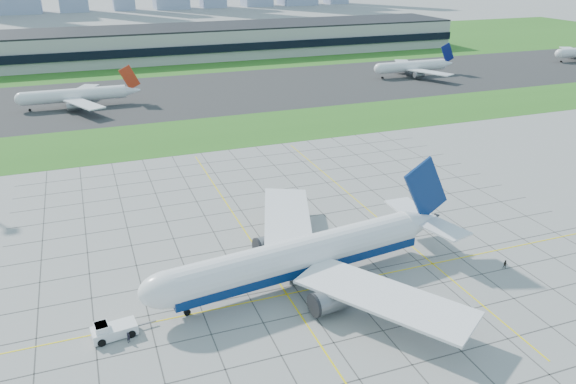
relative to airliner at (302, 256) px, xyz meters
name	(u,v)px	position (x,y,z in m)	size (l,w,h in m)	color
ground	(337,277)	(6.34, -0.62, -5.01)	(1400.00, 1400.00, 0.00)	#9F9F9A
grass_median	(214,133)	(6.34, 89.38, -4.99)	(700.00, 35.00, 0.04)	#2C651D
asphalt_taxiway	(181,94)	(6.34, 144.38, -4.98)	(700.00, 75.00, 0.04)	#383838
grass_far	(145,52)	(6.34, 254.38, -4.99)	(700.00, 145.00, 0.04)	#2C651D
apron_markings	(314,247)	(6.77, 10.47, -4.99)	(120.00, 130.00, 0.03)	#474744
terminal	(225,40)	(46.34, 229.25, 2.89)	(260.00, 43.00, 15.80)	#B7B7B2
airliner	(302,256)	(0.00, 0.00, 0.00)	(58.06, 58.48, 18.31)	white
pushback_tug	(112,330)	(-31.21, -4.10, -3.86)	(9.43, 3.94, 2.59)	white
crew_near	(128,337)	(-29.13, -6.20, -4.17)	(0.61, 0.40, 1.67)	black
crew_far	(505,265)	(35.35, -8.49, -4.20)	(0.79, 0.61, 1.62)	black
distant_jet_1	(77,95)	(-32.26, 137.31, -0.52)	(40.87, 42.66, 14.08)	white
distant_jet_2	(413,66)	(111.15, 143.21, -0.52)	(38.63, 42.66, 14.08)	white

